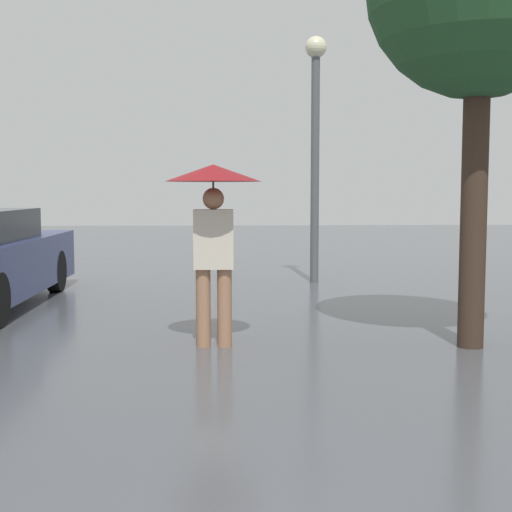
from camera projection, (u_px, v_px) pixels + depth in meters
name	position (u px, v px, depth m)	size (l,w,h in m)	color
pedestrian	(213.00, 207.00, 6.70)	(0.91, 0.91, 1.73)	#9E7051
street_lamp	(315.00, 125.00, 11.35)	(0.34, 0.34, 3.92)	#515456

